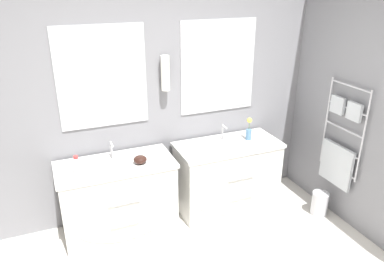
{
  "coord_description": "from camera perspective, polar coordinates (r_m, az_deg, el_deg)",
  "views": [
    {
      "loc": [
        -1.2,
        -1.83,
        2.45
      ],
      "look_at": [
        0.05,
        1.23,
        1.04
      ],
      "focal_mm": 35.0,
      "sensor_mm": 36.0,
      "label": 1
    }
  ],
  "objects": [
    {
      "name": "flower_vase",
      "position": [
        4.18,
        8.66,
        0.98
      ],
      "size": [
        0.06,
        0.06,
        0.26
      ],
      "color": "teal",
      "rests_on": "vanity_right"
    },
    {
      "name": "faucet_right",
      "position": [
        4.16,
        4.73,
        0.68
      ],
      "size": [
        0.17,
        0.11,
        0.17
      ],
      "color": "silver",
      "rests_on": "vanity_right"
    },
    {
      "name": "soap_dish",
      "position": [
        3.88,
        3.0,
        -1.98
      ],
      "size": [
        0.1,
        0.07,
        0.04
      ],
      "color": "white",
      "rests_on": "vanity_right"
    },
    {
      "name": "wall_back",
      "position": [
        3.98,
        -3.78,
        6.37
      ],
      "size": [
        4.87,
        0.17,
        2.6
      ],
      "color": "slate",
      "rests_on": "ground_plane"
    },
    {
      "name": "vanity_right",
      "position": [
        4.23,
        5.55,
        -6.02
      ],
      "size": [
        1.14,
        0.61,
        0.79
      ],
      "color": "silver",
      "rests_on": "ground_plane"
    },
    {
      "name": "faucet_left",
      "position": [
        3.8,
        -12.14,
        -2.02
      ],
      "size": [
        0.17,
        0.11,
        0.17
      ],
      "color": "silver",
      "rests_on": "vanity_left"
    },
    {
      "name": "wall_right",
      "position": [
        4.06,
        24.21,
        4.38
      ],
      "size": [
        0.13,
        3.63,
        2.6
      ],
      "color": "slate",
      "rests_on": "ground_plane"
    },
    {
      "name": "amenity_bowl",
      "position": [
        3.66,
        -7.91,
        -3.43
      ],
      "size": [
        0.13,
        0.13,
        0.08
      ],
      "color": "black",
      "rests_on": "vanity_left"
    },
    {
      "name": "toiletry_bottle",
      "position": [
        3.56,
        -17.14,
        -4.22
      ],
      "size": [
        0.07,
        0.07,
        0.19
      ],
      "color": "silver",
      "rests_on": "vanity_left"
    },
    {
      "name": "vanity_left",
      "position": [
        3.88,
        -11.08,
        -9.3
      ],
      "size": [
        1.14,
        0.61,
        0.79
      ],
      "color": "silver",
      "rests_on": "ground_plane"
    },
    {
      "name": "waste_bin",
      "position": [
        4.46,
        18.87,
        -9.5
      ],
      "size": [
        0.18,
        0.18,
        0.27
      ],
      "color": "#B7B7BC",
      "rests_on": "ground_plane"
    }
  ]
}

